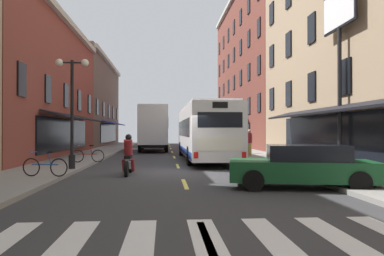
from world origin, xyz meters
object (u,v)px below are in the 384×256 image
(billboard_sign, at_px, (339,30))
(bicycle_near, at_px, (88,155))
(bicycle_mid, at_px, (45,166))
(motorcycle_rider, at_px, (129,157))
(pedestrian_far, at_px, (249,142))
(street_lamp_twin, at_px, (72,108))
(transit_bus, at_px, (204,132))
(box_truck, at_px, (154,128))
(pedestrian_mid, at_px, (243,142))
(sedan_near, at_px, (303,166))
(sedan_mid, at_px, (158,141))

(billboard_sign, height_order, bicycle_near, billboard_sign)
(billboard_sign, height_order, bicycle_mid, billboard_sign)
(motorcycle_rider, height_order, pedestrian_far, pedestrian_far)
(bicycle_mid, distance_m, street_lamp_twin, 3.62)
(transit_bus, distance_m, bicycle_mid, 11.42)
(billboard_sign, height_order, transit_bus, billboard_sign)
(billboard_sign, bearing_deg, box_truck, 116.77)
(bicycle_near, distance_m, pedestrian_far, 10.81)
(billboard_sign, xyz_separation_m, bicycle_mid, (-12.04, -2.10, -5.78))
(motorcycle_rider, relative_size, pedestrian_mid, 1.27)
(transit_bus, bearing_deg, street_lamp_twin, -135.67)
(box_truck, bearing_deg, billboard_sign, -63.23)
(motorcycle_rider, height_order, bicycle_near, motorcycle_rider)
(pedestrian_far, bearing_deg, box_truck, 69.69)
(billboard_sign, relative_size, pedestrian_mid, 4.87)
(transit_bus, xyz_separation_m, motorcycle_rider, (-3.92, -7.60, -1.04))
(sedan_near, relative_size, pedestrian_mid, 2.86)
(sedan_mid, xyz_separation_m, street_lamp_twin, (-3.32, -24.85, 2.10))
(transit_bus, bearing_deg, sedan_near, -81.02)
(sedan_mid, distance_m, street_lamp_twin, 25.16)
(transit_bus, bearing_deg, bicycle_near, -155.68)
(bicycle_mid, bearing_deg, transit_bus, 53.38)
(billboard_sign, distance_m, transit_bus, 9.87)
(sedan_near, relative_size, sedan_mid, 1.03)
(billboard_sign, relative_size, sedan_near, 1.70)
(box_truck, bearing_deg, bicycle_mid, -99.93)
(bicycle_near, distance_m, bicycle_mid, 6.19)
(bicycle_near, relative_size, pedestrian_mid, 1.05)
(transit_bus, distance_m, pedestrian_mid, 5.61)
(sedan_mid, relative_size, street_lamp_twin, 0.94)
(transit_bus, height_order, bicycle_mid, transit_bus)
(pedestrian_mid, bearing_deg, bicycle_mid, -50.24)
(bicycle_mid, bearing_deg, motorcycle_rider, 27.95)
(bicycle_near, distance_m, pedestrian_mid, 12.30)
(sedan_near, xyz_separation_m, bicycle_mid, (-8.61, 2.52, -0.19))
(box_truck, xyz_separation_m, street_lamp_twin, (-3.09, -16.50, 0.78))
(billboard_sign, relative_size, pedestrian_far, 4.54)
(box_truck, bearing_deg, motorcycle_rider, -91.70)
(billboard_sign, distance_m, bicycle_near, 13.72)
(sedan_mid, distance_m, pedestrian_mid, 15.56)
(motorcycle_rider, bearing_deg, sedan_near, -34.97)
(motorcycle_rider, bearing_deg, sedan_mid, 88.34)
(sedan_near, bearing_deg, bicycle_mid, 163.70)
(sedan_near, height_order, pedestrian_mid, pedestrian_mid)
(transit_bus, distance_m, pedestrian_far, 3.75)
(box_truck, relative_size, sedan_mid, 1.81)
(billboard_sign, height_order, motorcycle_rider, billboard_sign)
(sedan_near, distance_m, sedan_mid, 30.56)
(street_lamp_twin, bearing_deg, sedan_near, -32.45)
(sedan_mid, relative_size, bicycle_mid, 2.67)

